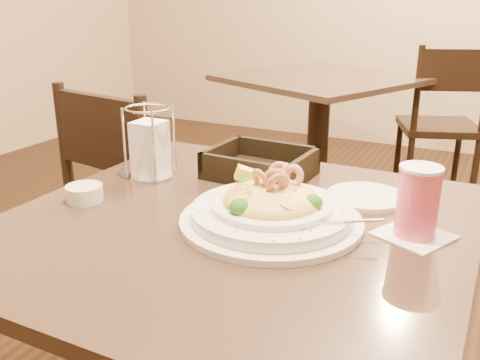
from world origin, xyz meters
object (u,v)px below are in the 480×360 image
at_px(dining_chair_near, 139,213).
at_px(side_plate, 366,197).
at_px(main_table, 236,323).
at_px(drink_glass, 418,202).
at_px(butter_ramekin, 84,193).
at_px(background_table, 319,119).
at_px(dining_chair_far, 442,121).
at_px(napkin_caddy, 150,147).
at_px(bread_basket, 260,167).
at_px(pasta_bowl, 271,208).

xyz_separation_m(dining_chair_near, side_plate, (0.79, -0.20, 0.27)).
relative_size(main_table, drink_glass, 5.62).
relative_size(side_plate, butter_ramekin, 2.15).
bearing_deg(side_plate, background_table, 111.91).
height_order(dining_chair_far, napkin_caddy, napkin_caddy).
height_order(drink_glass, bread_basket, drink_glass).
bearing_deg(pasta_bowl, dining_chair_far, 88.62).
distance_m(dining_chair_near, dining_chair_far, 2.01).
bearing_deg(dining_chair_near, pasta_bowl, 156.98).
bearing_deg(butter_ramekin, main_table, 8.94).
bearing_deg(background_table, main_table, -76.03).
bearing_deg(drink_glass, butter_ramekin, -168.05).
bearing_deg(napkin_caddy, side_plate, 9.95).
bearing_deg(drink_glass, background_table, 113.75).
height_order(background_table, napkin_caddy, napkin_caddy).
bearing_deg(background_table, butter_ramekin, -86.02).
bearing_deg(main_table, butter_ramekin, -171.06).
relative_size(pasta_bowl, butter_ramekin, 4.92).
bearing_deg(dining_chair_far, main_table, 66.05).
relative_size(dining_chair_near, napkin_caddy, 5.25).
bearing_deg(napkin_caddy, butter_ramekin, -99.57).
bearing_deg(drink_glass, dining_chair_near, 159.43).
xyz_separation_m(side_plate, butter_ramekin, (-0.55, -0.29, 0.01)).
height_order(main_table, dining_chair_far, dining_chair_far).
distance_m(background_table, dining_chair_near, 1.51).
height_order(napkin_caddy, side_plate, napkin_caddy).
bearing_deg(bread_basket, dining_chair_near, 162.69).
bearing_deg(dining_chair_far, butter_ramekin, 57.92).
distance_m(drink_glass, napkin_caddy, 0.64).
height_order(main_table, pasta_bowl, pasta_bowl).
distance_m(napkin_caddy, side_plate, 0.53).
relative_size(pasta_bowl, drink_glass, 2.47).
height_order(dining_chair_far, bread_basket, dining_chair_far).
xyz_separation_m(dining_chair_far, butter_ramekin, (-0.47, -2.37, 0.28)).
bearing_deg(drink_glass, pasta_bowl, -164.57).
distance_m(pasta_bowl, napkin_caddy, 0.40).
distance_m(dining_chair_near, bread_basket, 0.61).
bearing_deg(dining_chair_far, napkin_caddy, 57.77).
xyz_separation_m(background_table, dining_chair_near, (-0.11, -1.51, -0.02)).
relative_size(background_table, side_plate, 6.83).
xyz_separation_m(dining_chair_near, napkin_caddy, (0.28, -0.29, 0.34)).
bearing_deg(drink_glass, main_table, -165.00).
distance_m(pasta_bowl, butter_ramekin, 0.42).
bearing_deg(background_table, dining_chair_far, 31.35).
height_order(drink_glass, butter_ramekin, drink_glass).
bearing_deg(background_table, pasta_bowl, -73.97).
bearing_deg(napkin_caddy, drink_glass, -5.08).
distance_m(main_table, side_plate, 0.40).
xyz_separation_m(background_table, pasta_bowl, (0.55, -1.92, 0.27)).
distance_m(dining_chair_far, bread_basket, 2.07).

